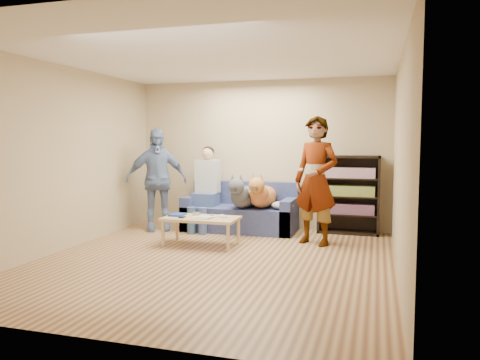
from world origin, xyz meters
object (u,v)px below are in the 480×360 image
(dog_gray, at_px, (243,195))
(bookshelf, at_px, (349,193))
(person_standing_right, at_px, (316,181))
(coffee_table, at_px, (201,220))
(dog_tan, at_px, (262,195))
(sofa, at_px, (241,214))
(notebook_blue, at_px, (177,215))
(person_seated, at_px, (206,185))
(person_standing_left, at_px, (156,180))
(camera_silver, at_px, (196,214))

(dog_gray, height_order, bookshelf, bookshelf)
(person_standing_right, relative_size, coffee_table, 1.73)
(person_standing_right, bearing_deg, dog_tan, 172.07)
(sofa, bearing_deg, notebook_blue, -116.90)
(person_standing_right, relative_size, dog_gray, 1.53)
(person_seated, xyz_separation_m, coffee_table, (0.36, -1.17, -0.40))
(person_standing_right, xyz_separation_m, notebook_blue, (-2.01, -0.51, -0.52))
(person_standing_left, height_order, notebook_blue, person_standing_left)
(sofa, distance_m, coffee_table, 1.32)
(person_standing_right, bearing_deg, person_standing_left, -163.44)
(person_seated, relative_size, coffee_table, 1.34)
(sofa, bearing_deg, person_standing_left, -163.19)
(person_standing_left, bearing_deg, camera_silver, -66.11)
(sofa, xyz_separation_m, dog_gray, (0.12, -0.25, 0.36))
(notebook_blue, height_order, bookshelf, bookshelf)
(person_standing_left, height_order, dog_tan, person_standing_left)
(camera_silver, distance_m, bookshelf, 2.58)
(person_standing_right, bearing_deg, person_seated, -174.04)
(notebook_blue, bearing_deg, person_standing_left, 132.40)
(sofa, height_order, dog_gray, dog_gray)
(notebook_blue, height_order, person_seated, person_seated)
(sofa, distance_m, person_seated, 0.78)
(person_standing_right, xyz_separation_m, person_standing_left, (-2.77, 0.32, -0.08))
(dog_tan, bearing_deg, person_standing_left, -171.68)
(person_standing_right, distance_m, dog_gray, 1.39)
(camera_silver, relative_size, dog_gray, 0.09)
(dog_gray, distance_m, coffee_table, 1.13)
(camera_silver, xyz_separation_m, dog_tan, (0.77, 1.02, 0.20))
(sofa, xyz_separation_m, person_seated, (-0.60, -0.13, 0.49))
(notebook_blue, relative_size, dog_gray, 0.21)
(sofa, relative_size, dog_gray, 1.52)
(notebook_blue, distance_m, dog_gray, 1.26)
(dog_gray, height_order, dog_tan, dog_tan)
(sofa, bearing_deg, camera_silver, -106.66)
(person_seated, bearing_deg, dog_tan, -1.64)
(coffee_table, bearing_deg, dog_gray, 71.53)
(person_standing_left, xyz_separation_m, person_seated, (0.79, 0.29, -0.10))
(notebook_blue, relative_size, person_seated, 0.18)
(person_standing_left, xyz_separation_m, dog_gray, (1.50, 0.16, -0.24))
(dog_tan, bearing_deg, bookshelf, 15.69)
(camera_silver, xyz_separation_m, sofa, (0.35, 1.18, -0.16))
(person_standing_right, bearing_deg, coffee_table, -137.74)
(person_standing_left, bearing_deg, dog_tan, -21.62)
(notebook_blue, xyz_separation_m, camera_silver, (0.28, 0.07, 0.01))
(person_standing_left, xyz_separation_m, bookshelf, (3.19, 0.65, -0.20))
(sofa, distance_m, dog_tan, 0.57)
(dog_tan, bearing_deg, person_seated, 178.36)
(person_standing_left, height_order, person_seated, person_standing_left)
(notebook_blue, distance_m, coffee_table, 0.41)
(person_standing_right, distance_m, coffee_table, 1.80)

